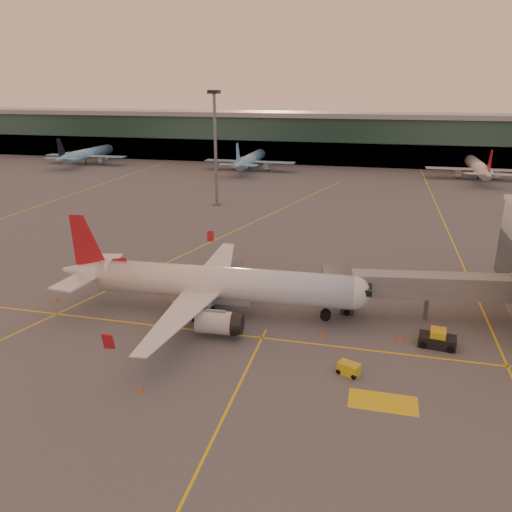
% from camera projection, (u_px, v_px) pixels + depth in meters
% --- Properties ---
extents(ground, '(600.00, 600.00, 0.00)m').
position_uv_depth(ground, '(204.00, 355.00, 51.54)').
color(ground, '#4C4F54').
rests_on(ground, ground).
extents(taxi_markings, '(100.12, 173.00, 0.01)m').
position_uv_depth(taxi_markings, '(246.00, 233.00, 94.10)').
color(taxi_markings, yellow).
rests_on(taxi_markings, ground).
extents(terminal, '(400.00, 20.00, 17.60)m').
position_uv_depth(terminal, '(334.00, 138.00, 179.11)').
color(terminal, '#19382D').
rests_on(terminal, ground).
extents(mast_west_near, '(2.40, 2.40, 25.60)m').
position_uv_depth(mast_west_near, '(215.00, 140.00, 111.93)').
color(mast_west_near, slate).
rests_on(mast_west_near, ground).
extents(distant_aircraft_row, '(290.00, 34.00, 13.00)m').
position_uv_depth(distant_aircraft_row, '(263.00, 170.00, 164.77)').
color(distant_aircraft_row, '#80B9D7').
rests_on(distant_aircraft_row, ground).
extents(main_airplane, '(38.31, 34.49, 11.56)m').
position_uv_depth(main_airplane, '(212.00, 284.00, 60.02)').
color(main_airplane, silver).
rests_on(main_airplane, ground).
extents(jet_bridge, '(25.95, 6.87, 5.77)m').
position_uv_depth(jet_bridge, '(441.00, 288.00, 58.30)').
color(jet_bridge, slate).
rests_on(jet_bridge, ground).
extents(catering_truck, '(5.27, 2.98, 3.87)m').
position_uv_depth(catering_truck, '(195.00, 297.00, 60.28)').
color(catering_truck, '#A44117').
rests_on(catering_truck, ground).
extents(gpu_cart, '(2.38, 1.95, 1.20)m').
position_uv_depth(gpu_cart, '(349.00, 369.00, 47.88)').
color(gpu_cart, gold).
rests_on(gpu_cart, ground).
extents(pushback_tug, '(4.04, 2.52, 1.96)m').
position_uv_depth(pushback_tug, '(437.00, 340.00, 52.96)').
color(pushback_tug, black).
rests_on(pushback_tug, ground).
extents(cone_nose, '(0.46, 0.46, 0.58)m').
position_uv_depth(cone_nose, '(400.00, 338.00, 54.49)').
color(cone_nose, '#F4550C').
rests_on(cone_nose, ground).
extents(cone_tail, '(0.42, 0.42, 0.54)m').
position_uv_depth(cone_tail, '(57.00, 299.00, 64.49)').
color(cone_tail, '#F4550C').
rests_on(cone_tail, ground).
extents(cone_wing_right, '(0.42, 0.42, 0.53)m').
position_uv_depth(cone_wing_right, '(140.00, 389.00, 45.33)').
color(cone_wing_right, '#F4550C').
rests_on(cone_wing_right, ground).
extents(cone_wing_left, '(0.42, 0.42, 0.54)m').
position_uv_depth(cone_wing_left, '(241.00, 261.00, 78.31)').
color(cone_wing_left, '#F4550C').
rests_on(cone_wing_left, ground).
extents(cone_fwd, '(0.41, 0.41, 0.52)m').
position_uv_depth(cone_fwd, '(323.00, 334.00, 55.26)').
color(cone_fwd, '#F4550C').
rests_on(cone_fwd, ground).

